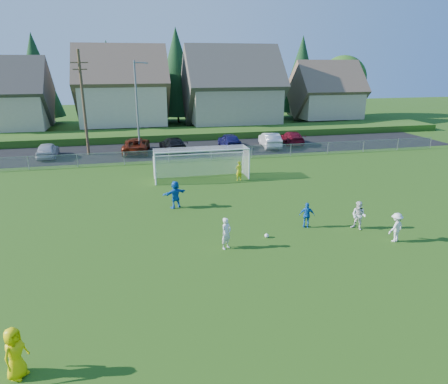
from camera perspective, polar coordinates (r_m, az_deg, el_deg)
The scene contains 23 objects.
ground at distance 17.47m, azimuth 6.07°, elevation -12.37°, with size 160.00×160.00×0.00m, color #193D0C.
asphalt_lot at distance 42.91m, azimuth -5.91°, elevation 6.08°, with size 60.00×60.00×0.00m, color black.
grass_embankment at distance 50.16m, azimuth -7.04°, elevation 8.23°, with size 70.00×6.00×0.80m, color #1E420F.
soccer_ball at distance 21.28m, azimuth 6.11°, elevation -6.21°, with size 0.22×0.22×0.22m, color white.
referee at distance 13.80m, azimuth -27.70°, elevation -19.71°, with size 0.80×0.52×1.64m, color yellow.
player_white_a at distance 19.72m, azimuth 0.32°, elevation -5.93°, with size 0.59×0.38×1.61m, color silver.
player_white_b at distance 23.12m, azimuth 18.69°, elevation -3.23°, with size 0.78×0.61×1.61m, color silver.
player_white_c at distance 22.31m, azimuth 23.36°, elevation -4.65°, with size 1.00×0.57×1.54m, color silver.
player_blue_a at distance 22.67m, azimuth 11.75°, elevation -3.26°, with size 0.85×0.35×1.45m, color #135AB4.
player_blue_b at distance 25.35m, azimuth -6.97°, elevation -0.35°, with size 1.63×0.52×1.75m, color #135AB4.
goalkeeper at distance 31.10m, azimuth 2.15°, elevation 3.05°, with size 0.57×0.37×1.56m, color yellow.
car_a at distance 42.41m, azimuth -23.90°, elevation 5.50°, with size 1.74×4.32×1.47m, color #BABCC3.
car_c at distance 41.97m, azimuth -12.43°, elevation 6.54°, with size 2.52×5.47×1.52m, color #5C190A.
car_d at distance 41.61m, azimuth -7.29°, elevation 6.71°, with size 2.12×5.21×1.51m, color black.
car_e at distance 43.66m, azimuth 0.77°, elevation 7.40°, with size 1.80×4.48×1.53m, color #16154A.
car_f at distance 44.01m, azimuth 6.58°, elevation 7.40°, with size 1.67×4.79×1.58m, color silver.
car_g at distance 46.14m, azimuth 9.66°, elevation 7.65°, with size 1.97×4.84×1.41m, color maroon.
soccer_goal at distance 31.50m, azimuth -3.31°, elevation 4.81°, with size 7.42×1.90×2.50m.
chainlink_fence at distance 37.45m, azimuth -4.85°, elevation 5.33°, with size 52.06×0.06×1.20m.
streetlight at distance 40.39m, azimuth -12.26°, elevation 11.98°, with size 1.38×0.18×9.00m.
utility_pole at distance 41.58m, azimuth -19.44°, elevation 11.97°, with size 1.60×0.26×10.00m.
houses_row at distance 57.11m, azimuth -6.12°, elevation 16.44°, with size 53.90×11.45×13.27m.
tree_row at distance 63.25m, azimuth -7.72°, elevation 16.14°, with size 65.98×12.36×13.80m.
Camera 1 is at (-5.13, -14.19, 8.80)m, focal length 32.00 mm.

